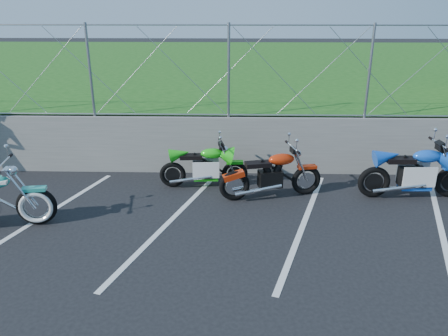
{
  "coord_description": "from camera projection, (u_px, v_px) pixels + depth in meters",
  "views": [
    {
      "loc": [
        1.15,
        -5.98,
        3.66
      ],
      "look_at": [
        0.96,
        1.3,
        0.91
      ],
      "focal_mm": 35.0,
      "sensor_mm": 36.0,
      "label": 1
    }
  ],
  "objects": [
    {
      "name": "ground",
      "position": [
        162.0,
        250.0,
        6.92
      ],
      "size": [
        90.0,
        90.0,
        0.0
      ],
      "primitive_type": "plane",
      "color": "black",
      "rests_on": "ground"
    },
    {
      "name": "retaining_wall",
      "position": [
        185.0,
        144.0,
        9.96
      ],
      "size": [
        30.0,
        0.22,
        1.3
      ],
      "primitive_type": "cube",
      "color": "slate",
      "rests_on": "ground"
    },
    {
      "name": "grass_field",
      "position": [
        210.0,
        76.0,
        19.31
      ],
      "size": [
        30.0,
        20.0,
        1.3
      ],
      "primitive_type": "cube",
      "color": "#1D5216",
      "rests_on": "ground"
    },
    {
      "name": "chain_link_fence",
      "position": [
        182.0,
        71.0,
        9.38
      ],
      "size": [
        28.0,
        0.03,
        2.0
      ],
      "color": "gray",
      "rests_on": "retaining_wall"
    },
    {
      "name": "parking_lines",
      "position": [
        237.0,
        221.0,
        7.82
      ],
      "size": [
        18.29,
        4.31,
        0.01
      ],
      "color": "silver",
      "rests_on": "ground"
    },
    {
      "name": "naked_orange",
      "position": [
        273.0,
        176.0,
        8.66
      ],
      "size": [
        2.08,
        0.73,
        1.05
      ],
      "rotation": [
        0.0,
        0.0,
        0.22
      ],
      "color": "black",
      "rests_on": "ground"
    },
    {
      "name": "sportbike_green",
      "position": [
        205.0,
        168.0,
        9.19
      ],
      "size": [
        1.87,
        0.67,
        0.97
      ],
      "rotation": [
        0.0,
        0.0,
        0.07
      ],
      "color": "black",
      "rests_on": "ground"
    },
    {
      "name": "sportbike_blue",
      "position": [
        415.0,
        174.0,
        8.65
      ],
      "size": [
        2.2,
        0.78,
        1.14
      ],
      "rotation": [
        0.0,
        0.0,
        0.04
      ],
      "color": "black",
      "rests_on": "ground"
    }
  ]
}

